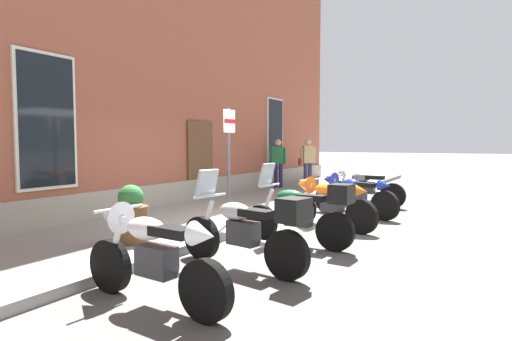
# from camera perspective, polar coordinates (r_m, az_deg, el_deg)

# --- Properties ---
(ground_plane) EXTENTS (140.00, 140.00, 0.00)m
(ground_plane) POSITION_cam_1_polar(r_m,az_deg,el_deg) (8.43, 0.05, -7.92)
(ground_plane) COLOR #565451
(sidewalk) EXTENTS (29.01, 3.15, 0.14)m
(sidewalk) POSITION_cam_1_polar(r_m,az_deg,el_deg) (9.28, -8.49, -6.45)
(sidewalk) COLOR gray
(sidewalk) RESTS_ON ground_plane
(lane_stripe) EXTENTS (29.01, 0.12, 0.01)m
(lane_stripe) POSITION_cam_1_polar(r_m,az_deg,el_deg) (7.42, 22.40, -9.76)
(lane_stripe) COLOR silver
(lane_stripe) RESTS_ON ground_plane
(brick_pub_facade) EXTENTS (23.01, 6.77, 10.42)m
(brick_pub_facade) POSITION_cam_1_polar(r_m,az_deg,el_deg) (13.24, -26.65, 18.67)
(brick_pub_facade) COLOR brown
(brick_pub_facade) RESTS_ON ground_plane
(motorcycle_white_sport) EXTENTS (0.62, 2.05, 1.06)m
(motorcycle_white_sport) POSITION_cam_1_polar(r_m,az_deg,el_deg) (4.65, -14.38, -10.37)
(motorcycle_white_sport) COLOR black
(motorcycle_white_sport) RESTS_ON ground_plane
(motorcycle_silver_touring) EXTENTS (0.76, 2.15, 1.32)m
(motorcycle_silver_touring) POSITION_cam_1_polar(r_m,az_deg,el_deg) (5.67, -1.18, -7.95)
(motorcycle_silver_touring) COLOR black
(motorcycle_silver_touring) RESTS_ON ground_plane
(motorcycle_green_touring) EXTENTS (0.62, 2.01, 1.35)m
(motorcycle_green_touring) POSITION_cam_1_polar(r_m,az_deg,el_deg) (7.01, 6.23, -5.63)
(motorcycle_green_touring) COLOR black
(motorcycle_green_touring) RESTS_ON ground_plane
(motorcycle_orange_sport) EXTENTS (0.74, 2.01, 1.03)m
(motorcycle_orange_sport) POSITION_cam_1_polar(r_m,az_deg,el_deg) (8.53, 9.56, -4.01)
(motorcycle_orange_sport) COLOR black
(motorcycle_orange_sport) RESTS_ON ground_plane
(motorcycle_blue_sport) EXTENTS (0.81, 2.15, 1.00)m
(motorcycle_blue_sport) POSITION_cam_1_polar(r_m,az_deg,el_deg) (10.10, 12.74, -2.93)
(motorcycle_blue_sport) COLOR black
(motorcycle_blue_sport) RESTS_ON ground_plane
(motorcycle_grey_naked) EXTENTS (0.62, 2.15, 0.97)m
(motorcycle_grey_naked) POSITION_cam_1_polar(r_m,az_deg,el_deg) (11.72, 14.30, -2.35)
(motorcycle_grey_naked) COLOR black
(motorcycle_grey_naked) RESTS_ON ground_plane
(pedestrian_striped_shirt) EXTENTS (0.29, 0.58, 1.69)m
(pedestrian_striped_shirt) POSITION_cam_1_polar(r_m,az_deg,el_deg) (14.83, 3.01, 1.35)
(pedestrian_striped_shirt) COLOR #1E1E4C
(pedestrian_striped_shirt) RESTS_ON sidewalk
(pedestrian_tan_coat) EXTENTS (0.57, 0.46, 1.73)m
(pedestrian_tan_coat) POSITION_cam_1_polar(r_m,az_deg,el_deg) (15.05, 6.99, 1.44)
(pedestrian_tan_coat) COLOR #2D3351
(pedestrian_tan_coat) RESTS_ON sidewalk
(parking_sign) EXTENTS (0.36, 0.07, 2.23)m
(parking_sign) POSITION_cam_1_polar(r_m,az_deg,el_deg) (8.21, -3.68, 2.95)
(parking_sign) COLOR #4C4C51
(parking_sign) RESTS_ON sidewalk
(barrel_planter) EXTENTS (0.56, 0.56, 0.91)m
(barrel_planter) POSITION_cam_1_polar(r_m,az_deg,el_deg) (6.96, -16.46, -6.04)
(barrel_planter) COLOR brown
(barrel_planter) RESTS_ON sidewalk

